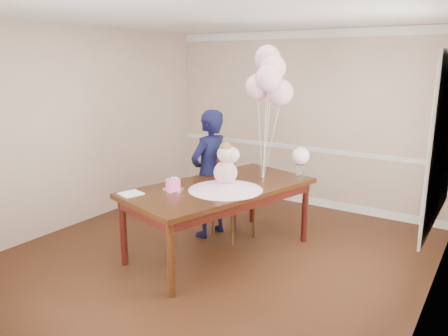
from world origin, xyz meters
TOP-DOWN VIEW (x-y plane):
  - floor at (0.00, 0.00)m, footprint 4.50×5.00m
  - ceiling at (0.00, 0.00)m, footprint 4.50×5.00m
  - wall_back at (0.00, 2.50)m, footprint 4.50×0.02m
  - wall_left at (-2.25, 0.00)m, footprint 0.02×5.00m
  - wall_right at (2.25, 0.00)m, footprint 0.02×5.00m
  - chair_rail_trim at (0.00, 2.49)m, footprint 4.50×0.02m
  - crown_molding at (0.00, 2.49)m, footprint 4.50×0.02m
  - baseboard_trim at (0.00, 2.49)m, footprint 4.50×0.02m
  - window_frame at (2.23, 0.50)m, footprint 0.02×1.66m
  - window_blinds at (2.21, 0.50)m, footprint 0.01×1.50m
  - dining_table_top at (-0.02, 0.21)m, footprint 1.66×2.43m
  - table_apron at (-0.02, 0.21)m, footprint 1.52×2.29m
  - table_leg_fl at (-0.74, -0.65)m, footprint 0.10×0.10m
  - table_leg_fr at (0.16, -0.90)m, footprint 0.10×0.10m
  - table_leg_bl at (-0.20, 1.31)m, footprint 0.10×0.10m
  - table_leg_br at (0.70, 1.07)m, footprint 0.10×0.10m
  - baby_skirt at (0.12, 0.11)m, footprint 1.04×1.04m
  - baby_torso at (0.12, 0.11)m, footprint 0.27×0.27m
  - baby_head at (0.12, 0.11)m, footprint 0.19×0.19m
  - baby_hair at (0.12, 0.11)m, footprint 0.13×0.13m
  - cake_platter at (-0.37, -0.22)m, footprint 0.30×0.30m
  - birthday_cake at (-0.37, -0.22)m, footprint 0.20×0.20m
  - cake_flower_a at (-0.37, -0.22)m, footprint 0.03×0.03m
  - cake_flower_b at (-0.33, -0.20)m, footprint 0.03×0.03m
  - rose_vase_near at (-0.09, 0.57)m, footprint 0.14×0.14m
  - roses_near at (-0.09, 0.57)m, footprint 0.21×0.21m
  - rose_vase_far at (0.63, 1.00)m, footprint 0.14×0.14m
  - roses_far at (0.63, 1.00)m, footprint 0.21×0.21m
  - napkin at (-0.65, -0.60)m, footprint 0.27×0.27m
  - balloon_weight at (0.25, 0.76)m, footprint 0.05×0.05m
  - balloon_a at (0.14, 0.79)m, footprint 0.31×0.31m
  - balloon_b at (0.34, 0.68)m, footprint 0.31×0.31m
  - balloon_c at (0.30, 0.86)m, footprint 0.31×0.31m
  - balloon_d at (0.20, 0.92)m, footprint 0.31×0.31m
  - balloon_e at (0.43, 0.81)m, footprint 0.31×0.31m
  - balloon_ribbon_a at (0.19, 0.78)m, footprint 0.10×0.03m
  - balloon_ribbon_b at (0.29, 0.72)m, footprint 0.10×0.09m
  - balloon_ribbon_c at (0.27, 0.81)m, footprint 0.05×0.10m
  - balloon_ribbon_d at (0.22, 0.84)m, footprint 0.06×0.13m
  - balloon_ribbon_e at (0.34, 0.78)m, footprint 0.17×0.04m
  - dining_chair_seat at (-0.13, 0.69)m, footprint 0.58×0.58m
  - chair_leg_fl at (-0.37, 0.57)m, footprint 0.05×0.05m
  - chair_leg_fr at (-0.00, 0.46)m, footprint 0.05×0.05m
  - chair_leg_bl at (-0.26, 0.93)m, footprint 0.05×0.05m
  - chair_leg_br at (0.11, 0.82)m, footprint 0.05×0.05m
  - chair_back_post_l at (-0.39, 0.57)m, footprint 0.05×0.05m
  - chair_back_post_r at (-0.28, 0.94)m, footprint 0.05×0.05m
  - chair_slat_low at (-0.33, 0.76)m, footprint 0.15×0.42m
  - chair_slat_mid at (-0.33, 0.76)m, footprint 0.15×0.42m
  - chair_slat_top at (-0.33, 0.76)m, footprint 0.15×0.42m
  - woman at (-0.44, 0.60)m, footprint 0.48×0.65m

SIDE VIEW (x-z plane):
  - floor at x=0.00m, z-range 0.00..0.00m
  - baseboard_trim at x=0.00m, z-range 0.00..0.12m
  - chair_leg_fl at x=-0.37m, z-range 0.00..0.46m
  - chair_leg_fr at x=0.00m, z-range 0.00..0.46m
  - chair_leg_bl at x=-0.26m, z-range 0.00..0.46m
  - chair_leg_br at x=0.11m, z-range 0.00..0.46m
  - table_leg_fl at x=-0.74m, z-range 0.00..0.78m
  - table_leg_fr at x=0.16m, z-range 0.00..0.78m
  - table_leg_bl at x=-0.20m, z-range 0.00..0.78m
  - table_leg_br at x=0.70m, z-range 0.00..0.78m
  - dining_chair_seat at x=-0.13m, z-range 0.45..0.50m
  - chair_slat_low at x=-0.33m, z-range 0.63..0.68m
  - table_apron at x=-0.02m, z-range 0.66..0.78m
  - chair_back_post_l at x=-0.39m, z-range 0.49..1.08m
  - chair_back_post_r at x=-0.28m, z-range 0.49..1.08m
  - dining_table_top at x=-0.02m, z-range 0.78..0.83m
  - woman at x=-0.44m, z-range 0.00..1.65m
  - chair_slat_mid at x=-0.33m, z-range 0.80..0.85m
  - cake_platter at x=-0.37m, z-range 0.83..0.84m
  - napkin at x=-0.65m, z-range 0.83..0.84m
  - balloon_weight at x=0.25m, z-range 0.83..0.85m
  - baby_skirt at x=0.12m, z-range 0.83..0.94m
  - birthday_cake at x=-0.37m, z-range 0.84..0.95m
  - chair_rail_trim at x=0.00m, z-range 0.86..0.94m
  - rose_vase_near at x=-0.09m, z-range 0.83..1.01m
  - rose_vase_far at x=0.63m, z-range 0.83..1.01m
  - cake_flower_a at x=-0.37m, z-range 0.95..0.98m
  - cake_flower_b at x=-0.33m, z-range 0.95..0.98m
  - chair_slat_top at x=-0.33m, z-range 0.97..1.02m
  - baby_torso at x=0.12m, z-range 0.90..1.16m
  - roses_near at x=-0.09m, z-range 1.01..1.22m
  - roses_far at x=0.63m, z-range 1.01..1.22m
  - baby_head at x=0.12m, z-range 1.15..1.34m
  - balloon_ribbon_e at x=0.34m, z-range 0.85..1.71m
  - baby_hair at x=0.12m, z-range 1.24..1.37m
  - balloon_ribbon_a at x=0.19m, z-range 0.84..1.77m
  - wall_back at x=0.00m, z-range 0.00..2.70m
  - wall_left at x=-2.25m, z-range 0.00..2.70m
  - wall_right at x=2.25m, z-range 0.00..2.70m
  - balloon_ribbon_b at x=0.29m, z-range 0.85..1.88m
  - balloon_ribbon_c at x=0.27m, z-range 0.84..1.99m
  - balloon_ribbon_d at x=0.22m, z-range 0.85..2.10m
  - window_frame at x=2.23m, z-range 0.77..2.33m
  - window_blinds at x=2.21m, z-range 0.85..2.25m
  - balloon_e at x=0.43m, z-range 1.73..2.04m
  - balloon_a at x=0.14m, z-range 1.78..2.09m
  - balloon_b at x=0.34m, z-range 1.89..2.21m
  - balloon_c at x=0.30m, z-range 2.01..2.32m
  - balloon_d at x=0.20m, z-range 2.12..2.43m
  - crown_molding at x=0.00m, z-range 2.57..2.69m
  - ceiling at x=0.00m, z-range 2.69..2.71m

